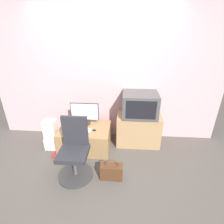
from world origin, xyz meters
name	(u,v)px	position (x,y,z in m)	size (l,w,h in m)	color
ground_plane	(97,180)	(0.00, 0.00, 0.00)	(12.00, 12.00, 0.00)	#4C4742
wall_back	(105,74)	(0.00, 1.32, 1.30)	(4.40, 0.05, 2.60)	#CC9EA3
desk	(85,138)	(-0.34, 0.81, 0.21)	(0.92, 0.66, 0.43)	#937047
side_stand	(138,129)	(0.66, 1.04, 0.31)	(0.82, 0.47, 0.61)	#A37F56
main_monitor	(85,113)	(-0.36, 0.96, 0.65)	(0.53, 0.20, 0.43)	#2D2D2D
keyboard	(82,130)	(-0.36, 0.72, 0.43)	(0.31, 0.11, 0.01)	white
mouse	(94,130)	(-0.15, 0.72, 0.44)	(0.07, 0.03, 0.03)	black
crt_tv	(140,104)	(0.66, 1.07, 0.83)	(0.63, 0.56, 0.43)	#474747
office_chair	(75,153)	(-0.35, 0.13, 0.39)	(0.54, 0.54, 0.94)	#333333
cardboard_box_lower	(52,142)	(-0.97, 0.75, 0.12)	(0.24, 0.22, 0.23)	beige
cardboard_box_upper	(50,129)	(-0.97, 0.75, 0.41)	(0.22, 0.18, 0.36)	beige
handbag	(112,171)	(0.21, 0.07, 0.12)	(0.34, 0.15, 0.35)	#4C2D19
book	(58,155)	(-0.79, 0.52, 0.01)	(0.20, 0.16, 0.02)	maroon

